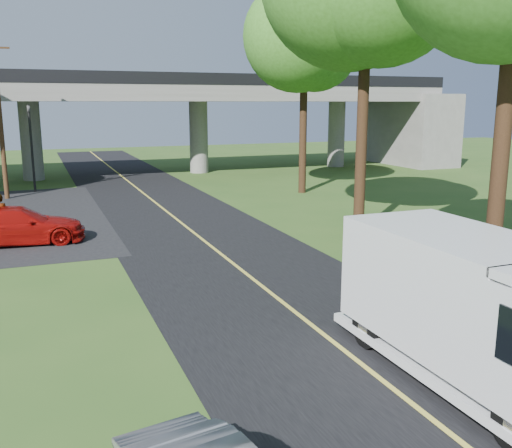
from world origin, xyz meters
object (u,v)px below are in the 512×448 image
traffic_signal (31,139)px  step_van (480,307)px  pedestrian (0,218)px  tree_right_far (309,49)px  red_sedan (17,226)px  utility_pole (0,116)px

traffic_signal → step_van: (7.64, -28.73, -1.67)m
step_van → pedestrian: bearing=119.6°
tree_right_far → red_sedan: bearing=-155.2°
utility_pole → pedestrian: bearing=-89.3°
tree_right_far → utility_pole: bearing=166.0°
step_van → pedestrian: step_van is taller
traffic_signal → utility_pole: size_ratio=0.58×
tree_right_far → red_sedan: (-15.95, -7.38, -7.58)m
utility_pole → step_van: (9.14, -26.73, -3.06)m
red_sedan → pedestrian: size_ratio=2.56×
traffic_signal → tree_right_far: 17.18m
step_van → utility_pole: bearing=108.7°
pedestrian → red_sedan: bearing=144.3°
pedestrian → utility_pole: bearing=-85.2°
tree_right_far → step_van: tree_right_far is taller
red_sedan → pedestrian: 0.84m
tree_right_far → traffic_signal: bearing=157.9°
utility_pole → tree_right_far: size_ratio=0.82×
utility_pole → tree_right_far: 17.61m
step_van → red_sedan: 17.36m
utility_pole → tree_right_far: (16.71, -4.16, 3.71)m
pedestrian → traffic_signal: bearing=-91.9°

